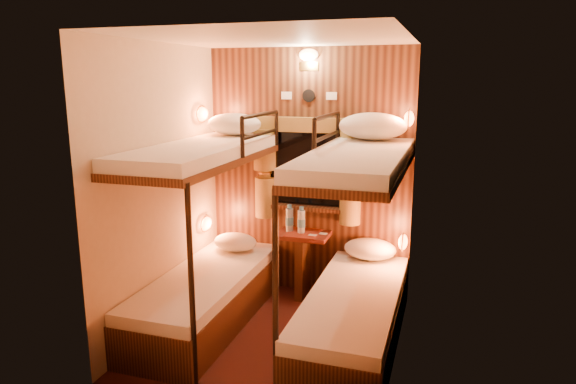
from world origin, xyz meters
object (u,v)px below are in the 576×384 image
(bunk_right, at_px, (354,279))
(bottle_left, at_px, (290,220))
(bunk_left, at_px, (206,262))
(bottle_right, at_px, (301,222))
(table, at_px, (303,256))

(bunk_right, height_order, bottle_left, bunk_right)
(bunk_left, xyz_separation_m, bottle_left, (0.50, 0.81, 0.21))
(bunk_right, bearing_deg, bottle_right, 130.46)
(bunk_left, height_order, bottle_left, bunk_left)
(bunk_left, xyz_separation_m, bunk_right, (1.30, 0.00, 0.00))
(bunk_left, relative_size, bunk_right, 1.00)
(table, xyz_separation_m, bottle_left, (-0.14, 0.02, 0.35))
(bunk_left, height_order, bottle_right, bunk_left)
(bunk_left, distance_m, bottle_left, 0.97)
(bottle_right, bearing_deg, bottle_left, 168.29)
(bunk_right, bearing_deg, table, 129.67)
(bunk_right, bearing_deg, bottle_left, 134.51)
(bunk_left, distance_m, bunk_right, 1.30)
(bottle_left, bearing_deg, bunk_left, -122.06)
(bunk_right, height_order, table, bunk_right)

